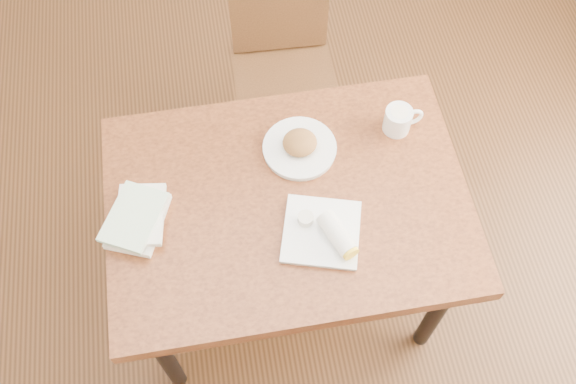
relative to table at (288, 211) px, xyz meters
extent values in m
cube|color=#472814|center=(0.00, 0.00, -0.67)|extent=(4.00, 5.00, 0.01)
cube|color=brown|center=(0.00, 0.00, 0.05)|extent=(1.20, 0.86, 0.06)
cylinder|color=black|center=(-0.50, -0.33, -0.32)|extent=(0.06, 0.06, 0.69)
cylinder|color=black|center=(0.50, -0.33, -0.32)|extent=(0.06, 0.06, 0.69)
cylinder|color=black|center=(-0.50, 0.33, -0.32)|extent=(0.06, 0.06, 0.69)
cylinder|color=black|center=(0.50, 0.33, -0.32)|extent=(0.06, 0.06, 0.69)
cylinder|color=#4D2E16|center=(0.29, 0.87, -0.44)|extent=(0.04, 0.04, 0.45)
cylinder|color=#4D2E16|center=(-0.07, 0.88, -0.44)|extent=(0.04, 0.04, 0.45)
cylinder|color=#4D2E16|center=(0.28, 0.51, -0.44)|extent=(0.04, 0.04, 0.45)
cylinder|color=#4D2E16|center=(-0.08, 0.52, -0.44)|extent=(0.04, 0.04, 0.45)
cube|color=#4D2E16|center=(0.11, 0.69, -0.20)|extent=(0.44, 0.44, 0.04)
cube|color=#4D2E16|center=(0.11, 0.88, 0.06)|extent=(0.40, 0.06, 0.45)
cylinder|color=white|center=(0.07, 0.18, 0.09)|extent=(0.25, 0.25, 0.02)
cylinder|color=white|center=(0.07, 0.18, 0.10)|extent=(0.25, 0.25, 0.01)
ellipsoid|color=#B27538|center=(0.07, 0.18, 0.13)|extent=(0.12, 0.11, 0.06)
cylinder|color=white|center=(0.42, 0.22, 0.13)|extent=(0.10, 0.10, 0.10)
torus|color=white|center=(0.48, 0.22, 0.13)|extent=(0.08, 0.02, 0.08)
cylinder|color=tan|center=(0.42, 0.22, 0.17)|extent=(0.08, 0.08, 0.01)
cylinder|color=#F2E5CC|center=(0.42, 0.22, 0.18)|extent=(0.06, 0.06, 0.00)
cube|color=white|center=(0.08, -0.14, 0.09)|extent=(0.29, 0.29, 0.01)
cube|color=white|center=(0.08, -0.14, 0.10)|extent=(0.30, 0.30, 0.01)
cylinder|color=white|center=(0.13, -0.17, 0.13)|extent=(0.11, 0.16, 0.06)
cylinder|color=yellow|center=(0.15, -0.24, 0.13)|extent=(0.06, 0.04, 0.05)
cylinder|color=silver|center=(0.04, -0.10, 0.12)|extent=(0.05, 0.05, 0.03)
cylinder|color=red|center=(0.04, -0.10, 0.13)|extent=(0.04, 0.04, 0.01)
cube|color=white|center=(-0.49, 0.00, 0.09)|extent=(0.23, 0.27, 0.02)
cube|color=silver|center=(-0.48, 0.01, 0.12)|extent=(0.18, 0.24, 0.02)
cube|color=#83BB7C|center=(-0.50, -0.01, 0.13)|extent=(0.24, 0.27, 0.02)
camera|label=1|loc=(-0.17, -1.00, 1.93)|focal=40.00mm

